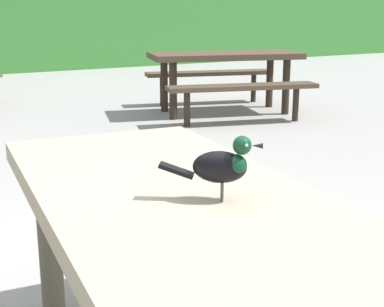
{
  "coord_description": "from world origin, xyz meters",
  "views": [
    {
      "loc": [
        -0.59,
        -1.55,
        1.26
      ],
      "look_at": [
        0.21,
        -0.18,
        0.84
      ],
      "focal_mm": 51.85,
      "sensor_mm": 36.0,
      "label": 1
    }
  ],
  "objects": [
    {
      "name": "bird_grackle",
      "position": [
        0.22,
        -0.34,
        0.84
      ],
      "size": [
        0.24,
        0.19,
        0.18
      ],
      "color": "black",
      "rests_on": "picnic_table_foreground"
    },
    {
      "name": "picnic_table_foreground",
      "position": [
        0.14,
        -0.26,
        0.56
      ],
      "size": [
        1.85,
        1.87,
        0.74
      ],
      "color": "gray",
      "rests_on": "ground"
    },
    {
      "name": "picnic_table_mid_left",
      "position": [
        3.2,
        4.12,
        0.56
      ],
      "size": [
        2.12,
        2.1,
        0.74
      ],
      "color": "#473828",
      "rests_on": "ground"
    }
  ]
}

